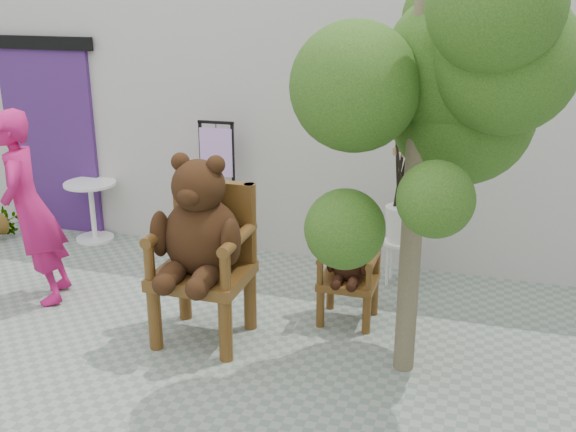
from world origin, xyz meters
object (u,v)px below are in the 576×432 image
object	(u,v)px
cafe_table	(92,204)
tree	(454,85)
chair_big	(202,237)
display_stand	(219,205)
stool_bucket	(400,223)
person	(30,209)
chair_small	(350,265)

from	to	relation	value
cafe_table	tree	world-z (taller)	tree
chair_big	display_stand	size ratio (longest dim) A/B	1.07
stool_bucket	tree	distance (m)	2.21
chair_big	display_stand	world-z (taller)	chair_big
person	display_stand	bearing A→B (deg)	118.11
chair_big	person	size ratio (longest dim) A/B	0.88
chair_big	stool_bucket	bearing A→B (deg)	48.56
chair_big	cafe_table	distance (m)	2.87
display_stand	stool_bucket	world-z (taller)	display_stand
display_stand	tree	bearing A→B (deg)	-36.03
chair_big	display_stand	bearing A→B (deg)	108.88
chair_small	stool_bucket	world-z (taller)	stool_bucket
chair_big	person	bearing A→B (deg)	173.51
cafe_table	tree	distance (m)	4.78
chair_big	display_stand	distance (m)	1.89
chair_big	chair_small	size ratio (longest dim) A/B	1.80
chair_big	cafe_table	bearing A→B (deg)	141.38
person	cafe_table	distance (m)	1.68
chair_big	cafe_table	size ratio (longest dim) A/B	2.29
person	stool_bucket	size ratio (longest dim) A/B	1.26
tree	cafe_table	bearing A→B (deg)	158.15
person	cafe_table	bearing A→B (deg)	170.23
cafe_table	chair_small	bearing A→B (deg)	-18.16
chair_big	cafe_table	xyz separation A→B (m)	(-2.21, 1.77, -0.47)
cafe_table	display_stand	bearing A→B (deg)	-0.13
display_stand	cafe_table	bearing A→B (deg)	177.11
chair_small	display_stand	world-z (taller)	display_stand
chair_small	tree	distance (m)	1.95
display_stand	stool_bucket	distance (m)	2.02
chair_big	person	world-z (taller)	person
cafe_table	display_stand	world-z (taller)	display_stand
display_stand	tree	distance (m)	3.42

